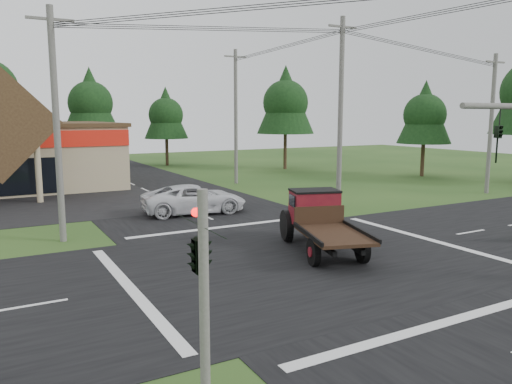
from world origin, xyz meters
TOP-DOWN VIEW (x-y plane):
  - ground at (0.00, 0.00)m, footprint 120.00×120.00m
  - road_ns at (0.00, 0.00)m, footprint 12.00×120.00m
  - road_ew at (0.00, 0.00)m, footprint 120.00×12.00m
  - traffic_signal_corner at (-7.50, -7.32)m, footprint 0.53×2.48m
  - utility_pole_nw at (-8.00, 8.00)m, footprint 2.00×0.30m
  - utility_pole_ne at (8.00, 8.00)m, footprint 2.00×0.30m
  - utility_pole_far at (22.00, 8.00)m, footprint 2.00×0.30m
  - utility_pole_n at (8.00, 22.00)m, footprint 2.00×0.30m
  - tree_row_d at (0.00, 42.00)m, footprint 6.16×6.16m
  - tree_row_e at (8.00, 40.00)m, footprint 5.04×5.04m
  - tree_side_ne at (18.00, 30.00)m, footprint 6.16×6.16m
  - tree_side_e_near at (26.00, 18.00)m, footprint 5.04×5.04m
  - antique_flatbed_truck at (1.39, 0.64)m, footprint 4.06×6.55m
  - white_pickup at (-0.14, 11.35)m, footprint 6.45×3.57m

SIDE VIEW (x-z plane):
  - ground at x=0.00m, z-range 0.00..0.00m
  - road_ns at x=0.00m, z-range 0.00..0.02m
  - road_ew at x=0.00m, z-range 0.00..0.02m
  - white_pickup at x=-0.14m, z-range 0.00..1.71m
  - antique_flatbed_truck at x=1.39m, z-range 0.00..2.57m
  - traffic_signal_corner at x=-7.50m, z-range 1.32..5.72m
  - utility_pole_far at x=22.00m, z-range 0.14..10.34m
  - utility_pole_nw at x=-8.00m, z-range 0.14..10.64m
  - utility_pole_n at x=8.00m, z-range 0.14..11.34m
  - utility_pole_ne at x=8.00m, z-range 0.14..11.64m
  - tree_row_e at x=8.00m, z-range 1.49..10.58m
  - tree_side_e_near at x=26.00m, z-range 1.49..10.58m
  - tree_row_d at x=0.00m, z-range 1.82..12.93m
  - tree_side_ne at x=18.00m, z-range 1.82..12.93m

